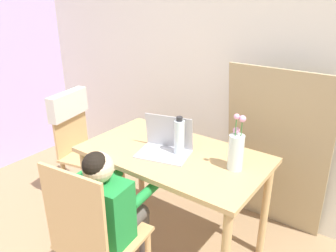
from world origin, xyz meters
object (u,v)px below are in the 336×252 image
(person_seated, at_px, (109,207))
(water_bottle, at_px, (179,137))
(chair_spare, at_px, (78,131))
(laptop, at_px, (166,144))
(flower_vase, at_px, (236,150))
(chair_occupied, at_px, (95,240))

(person_seated, relative_size, water_bottle, 3.80)
(chair_spare, relative_size, water_bottle, 3.77)
(laptop, height_order, water_bottle, water_bottle)
(person_seated, distance_m, flower_vase, 0.77)
(chair_spare, relative_size, flower_vase, 2.79)
(chair_spare, distance_m, person_seated, 1.05)
(person_seated, bearing_deg, water_bottle, -107.39)
(person_seated, relative_size, flower_vase, 2.82)
(chair_occupied, height_order, person_seated, person_seated)
(person_seated, bearing_deg, chair_spare, -37.42)
(chair_occupied, relative_size, laptop, 2.60)
(chair_spare, bearing_deg, chair_occupied, -138.28)
(chair_occupied, height_order, water_bottle, water_bottle)
(laptop, bearing_deg, flower_vase, -6.16)
(flower_vase, bearing_deg, laptop, -171.56)
(water_bottle, bearing_deg, flower_vase, 7.53)
(chair_occupied, xyz_separation_m, chair_spare, (-0.92, 0.66, 0.16))
(chair_spare, relative_size, laptop, 2.63)
(flower_vase, bearing_deg, water_bottle, -172.47)
(chair_occupied, xyz_separation_m, flower_vase, (0.44, 0.70, 0.37))
(laptop, bearing_deg, water_bottle, -2.59)
(chair_occupied, xyz_separation_m, person_seated, (-0.02, 0.13, 0.12))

